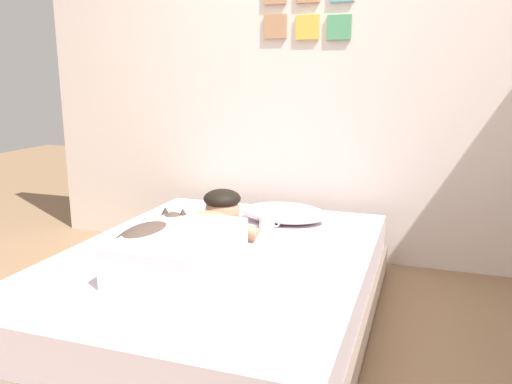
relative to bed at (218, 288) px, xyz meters
name	(u,v)px	position (x,y,z in m)	size (l,w,h in m)	color
ground_plane	(208,382)	(0.17, -0.51, -0.19)	(11.95, 11.95, 0.00)	#8C6B4C
back_wall	(308,74)	(0.17, 1.19, 1.06)	(3.97, 0.12, 2.50)	silver
bed	(218,288)	(0.00, 0.00, 0.00)	(1.52, 2.01, 0.38)	#726051
pillow	(284,213)	(0.16, 0.63, 0.25)	(0.52, 0.32, 0.11)	silver
person_lying	(193,239)	(-0.06, -0.14, 0.30)	(0.43, 0.92, 0.27)	silver
dog	(150,243)	(-0.23, -0.26, 0.30)	(0.26, 0.57, 0.21)	#4C3D33
coffee_cup	(267,222)	(0.11, 0.46, 0.23)	(0.12, 0.09, 0.07)	white
cell_phone	(210,250)	(-0.04, -0.01, 0.20)	(0.07, 0.14, 0.01)	black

